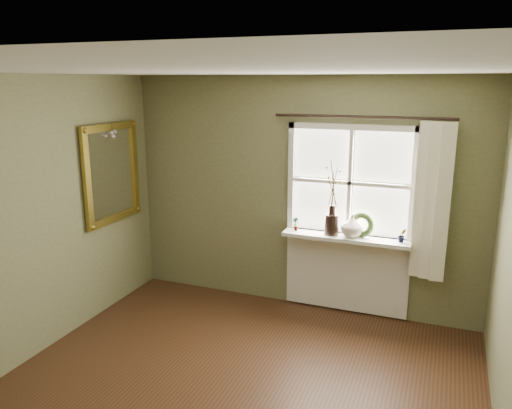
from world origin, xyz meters
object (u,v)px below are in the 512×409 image
Objects in this scene: dark_jug at (332,224)px; cream_vase at (352,226)px; gilt_mirror at (112,173)px; wreath at (361,227)px.

cream_vase reaches higher than dark_jug.
gilt_mirror is (-2.58, -0.60, 0.50)m from cream_vase.
wreath is at bearing 7.33° from dark_jug.
dark_jug is 0.22m from cream_vase.
gilt_mirror is at bearing -166.84° from cream_vase.
dark_jug is 0.93× the size of cream_vase.
gilt_mirror reaches higher than wreath.
wreath is at bearing 23.85° from cream_vase.
cream_vase is at bearing 0.00° from dark_jug.
gilt_mirror is (-2.67, -0.64, 0.52)m from wreath.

